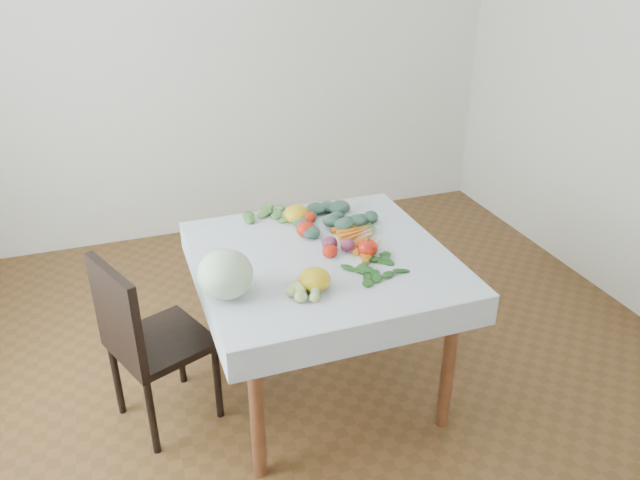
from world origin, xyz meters
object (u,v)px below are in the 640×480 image
object	(u,v)px
chair	(143,335)
cabbage	(225,274)
carrot_bunch	(362,238)
heirloom_back	(297,214)
table	(322,275)

from	to	relation	value
chair	cabbage	bearing A→B (deg)	-31.17
cabbage	carrot_bunch	world-z (taller)	cabbage
cabbage	heirloom_back	distance (m)	0.74
table	cabbage	world-z (taller)	cabbage
cabbage	carrot_bunch	xyz separation A→B (m)	(0.70, 0.26, -0.08)
cabbage	chair	bearing A→B (deg)	148.83
chair	cabbage	distance (m)	0.54
chair	cabbage	xyz separation A→B (m)	(0.35, -0.21, 0.36)
heirloom_back	carrot_bunch	size ratio (longest dim) A/B	0.34
cabbage	heirloom_back	size ratio (longest dim) A/B	1.75
chair	carrot_bunch	size ratio (longest dim) A/B	2.34
table	heirloom_back	distance (m)	0.40
table	cabbage	distance (m)	0.55
chair	heirloom_back	distance (m)	0.95
heirloom_back	carrot_bunch	xyz separation A→B (m)	(0.22, -0.31, -0.03)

